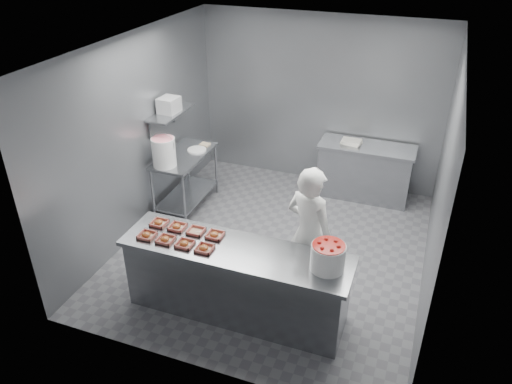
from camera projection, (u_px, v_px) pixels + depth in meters
floor at (274, 248)px, 6.99m from camera, size 4.50×4.50×0.00m
ceiling at (278, 45)px, 5.61m from camera, size 4.50×4.50×0.00m
wall_back at (319, 102)px, 8.13m from camera, size 4.00×0.04×2.80m
wall_left at (139, 136)px, 6.91m from camera, size 0.04×4.50×2.80m
wall_right at (441, 184)px, 5.69m from camera, size 0.04×4.50×2.80m
service_counter at (236, 281)px, 5.67m from camera, size 2.60×0.70×0.90m
prep_table at (185, 173)px, 7.69m from camera, size 0.60×1.20×0.90m
back_counter at (364, 171)px, 8.04m from camera, size 1.50×0.60×0.90m
wall_shelf at (170, 113)px, 7.27m from camera, size 0.35×0.90×0.03m
tray_0 at (147, 235)px, 5.64m from camera, size 0.19×0.18×0.06m
tray_1 at (165, 239)px, 5.56m from camera, size 0.19×0.18×0.06m
tray_2 at (185, 244)px, 5.49m from camera, size 0.19×0.18×0.06m
tray_3 at (204, 248)px, 5.42m from camera, size 0.19×0.18×0.06m
tray_4 at (159, 223)px, 5.86m from camera, size 0.19×0.18×0.06m
tray_5 at (177, 227)px, 5.79m from camera, size 0.19×0.18×0.06m
tray_6 at (196, 231)px, 5.71m from camera, size 0.19×0.18×0.04m
tray_7 at (215, 235)px, 5.64m from camera, size 0.19×0.18×0.06m
worker at (309, 235)px, 5.75m from camera, size 0.74×0.63×1.73m
strawberry_tub at (328, 256)px, 5.08m from camera, size 0.36×0.36×0.30m
glaze_bucket at (164, 151)px, 7.11m from camera, size 0.35×0.34×0.52m
bucket_lid at (197, 150)px, 7.66m from camera, size 0.36×0.36×0.02m
rag at (205, 144)px, 7.85m from camera, size 0.16×0.14×0.02m
appliance at (169, 105)px, 7.19m from camera, size 0.27×0.31×0.22m
paper_stack at (351, 142)px, 7.89m from camera, size 0.33×0.26×0.06m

